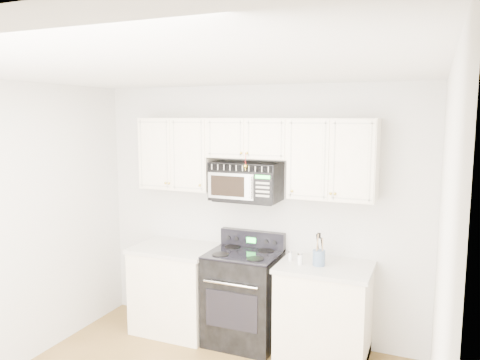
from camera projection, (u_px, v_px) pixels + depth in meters
The scene contains 9 objects.
room at pixel (169, 259), 3.28m from camera, with size 3.51×3.51×2.61m.
base_cabinet_left at pixel (176, 291), 5.02m from camera, with size 0.86×0.65×0.92m.
base_cabinet_right at pixel (324, 315), 4.41m from camera, with size 0.86×0.65×0.92m.
range at pixel (243, 296), 4.73m from camera, with size 0.70×0.64×1.10m.
upper_cabinets at pixel (251, 152), 4.64m from camera, with size 2.44×0.37×0.75m.
microwave at pixel (246, 181), 4.69m from camera, with size 0.69×0.40×0.38m.
utensil_crock at pixel (319, 257), 4.31m from camera, with size 0.11×0.11×0.31m.
shaker_salt at pixel (290, 256), 4.46m from camera, with size 0.04×0.04×0.10m.
shaker_pepper at pixel (300, 259), 4.34m from camera, with size 0.05×0.05×0.11m.
Camera 1 is at (1.68, -2.73, 2.29)m, focal length 35.00 mm.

